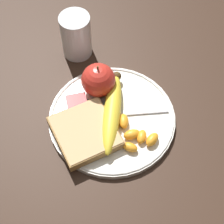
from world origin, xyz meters
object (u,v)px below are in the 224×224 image
Objects in this scene: bread_slice at (85,132)px; banana at (113,110)px; juice_glass at (76,37)px; apple at (98,80)px; fork at (117,114)px; jam_packet at (78,107)px; plate at (112,118)px.

banana is at bearing -61.01° from bread_slice.
banana is 0.07m from bread_slice.
apple is at bearing -169.21° from juice_glass.
jam_packet is (0.03, 0.07, 0.01)m from fork.
plate is 0.02m from banana.
juice_glass reaches higher than fork.
fork is at bearing -166.17° from juice_glass.
juice_glass reaches higher than plate.
banana is at bearing -28.40° from plate.
bread_slice is at bearing 31.84° from fork.
fork is at bearing -111.46° from banana.
plate is at bearing -64.55° from bread_slice.
banana is 0.02m from fork.
plate is at bearing -117.50° from jam_packet.
juice_glass is (0.19, 0.04, 0.04)m from plate.
banana is 3.78× the size of jam_packet.
apple is at bearing 10.01° from plate.
bread_slice is at bearing -175.97° from jam_packet.
apple is 1.61× the size of jam_packet.
bread_slice is 0.06m from jam_packet.
apple reaches higher than jam_packet.
fork is 3.60× the size of jam_packet.
apple is 0.07m from jam_packet.
juice_glass reaches higher than banana.
jam_packet is at bearing 68.47° from banana.
bread_slice is at bearing 174.23° from juice_glass.
fork is (-0.19, -0.05, -0.03)m from juice_glass.
juice_glass is 0.19m from banana.
bread_slice is 0.80× the size of fork.
apple is (0.07, 0.01, 0.04)m from plate.
juice_glass is 1.30× the size of apple.
fork is (-0.07, -0.02, -0.03)m from apple.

